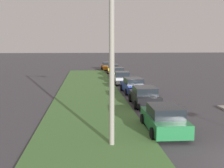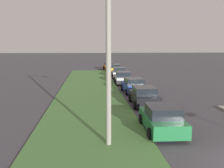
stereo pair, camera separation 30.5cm
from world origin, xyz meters
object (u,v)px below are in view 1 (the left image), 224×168
(parked_car_yellow, at_px, (113,69))
(parked_car_blue, at_px, (133,86))
(parked_car_white, at_px, (118,73))
(parked_car_silver, at_px, (122,78))
(parked_car_green, at_px, (164,119))
(parked_car_orange, at_px, (107,66))
(streetlight, at_px, (120,51))
(parked_car_black, at_px, (144,96))

(parked_car_yellow, bearing_deg, parked_car_blue, -176.85)
(parked_car_white, bearing_deg, parked_car_silver, -179.05)
(parked_car_green, relative_size, parked_car_orange, 1.00)
(streetlight, bearing_deg, parked_car_white, -6.40)
(parked_car_silver, xyz_separation_m, streetlight, (-20.81, 2.84, 3.67))
(parked_car_silver, bearing_deg, streetlight, 174.12)
(parked_car_green, height_order, parked_car_orange, same)
(parked_car_blue, bearing_deg, parked_car_black, 176.75)
(parked_car_white, bearing_deg, parked_car_yellow, 2.37)
(parked_car_blue, xyz_separation_m, parked_car_white, (12.66, 0.06, 0.00))
(parked_car_blue, height_order, parked_car_silver, same)
(parked_car_white, height_order, parked_car_yellow, same)
(parked_car_blue, relative_size, parked_car_orange, 1.01)
(parked_car_green, height_order, parked_car_silver, same)
(parked_car_black, bearing_deg, parked_car_green, 177.64)
(parked_car_silver, bearing_deg, parked_car_green, -178.63)
(parked_car_green, bearing_deg, parked_car_silver, 0.85)
(parked_car_black, height_order, parked_car_silver, same)
(parked_car_white, bearing_deg, parked_car_green, -178.16)
(parked_car_blue, height_order, streetlight, streetlight)
(parked_car_blue, bearing_deg, parked_car_silver, -0.27)
(parked_car_blue, xyz_separation_m, parked_car_silver, (6.46, 0.25, 0.00))
(parked_car_blue, bearing_deg, parked_car_orange, -1.05)
(parked_car_white, distance_m, streetlight, 27.42)
(streetlight, bearing_deg, parked_car_silver, -7.78)
(parked_car_blue, distance_m, parked_car_silver, 6.47)
(parked_car_blue, distance_m, parked_car_yellow, 19.33)
(parked_car_white, bearing_deg, streetlight, 176.27)
(parked_car_green, distance_m, streetlight, 4.96)
(streetlight, bearing_deg, parked_car_yellow, -5.20)
(parked_car_black, distance_m, parked_car_silver, 12.12)
(parked_car_orange, bearing_deg, parked_car_black, 179.63)
(parked_car_silver, height_order, parked_car_yellow, same)
(parked_car_yellow, relative_size, streetlight, 0.59)
(parked_car_silver, relative_size, parked_car_yellow, 0.99)
(parked_car_green, xyz_separation_m, parked_car_yellow, (31.67, -0.40, 0.00))
(parked_car_black, relative_size, streetlight, 0.58)
(parked_car_green, height_order, parked_car_blue, same)
(parked_car_blue, relative_size, parked_car_yellow, 1.00)
(parked_car_white, xyz_separation_m, streetlight, (-27.00, 3.03, 3.67))
(parked_car_black, bearing_deg, parked_car_white, 0.55)
(parked_car_orange, bearing_deg, parked_car_yellow, -175.33)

